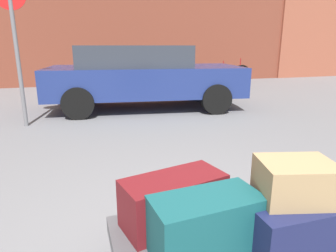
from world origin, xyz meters
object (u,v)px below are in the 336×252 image
(duffel_bag_maroon_stacked_top, at_px, (174,200))
(bollard_kerb_mid, at_px, (216,81))
(duffel_bag_tan_topmost_pile, at_px, (296,181))
(parked_car, at_px, (143,75))
(duffel_bag_teal_center, at_px, (206,224))
(suitcase_navy_front_right, at_px, (291,220))
(bicycle_leaning, at_px, (228,74))
(bollard_kerb_near, at_px, (174,83))
(bollard_kerb_far, at_px, (245,80))
(luggage_cart, at_px, (229,244))
(no_parking_sign, at_px, (15,39))

(duffel_bag_maroon_stacked_top, relative_size, bollard_kerb_mid, 1.12)
(duffel_bag_tan_topmost_pile, xyz_separation_m, parked_car, (0.41, 5.45, 0.05))
(duffel_bag_teal_center, distance_m, bollard_kerb_mid, 8.49)
(duffel_bag_teal_center, height_order, bollard_kerb_mid, duffel_bag_teal_center)
(suitcase_navy_front_right, height_order, bicycle_leaning, bicycle_leaning)
(bollard_kerb_near, bearing_deg, duffel_bag_tan_topmost_pile, -104.06)
(bicycle_leaning, relative_size, bollard_kerb_far, 3.07)
(bicycle_leaning, bearing_deg, parked_car, -140.42)
(duffel_bag_maroon_stacked_top, distance_m, bollard_kerb_near, 7.67)
(luggage_cart, xyz_separation_m, parked_car, (0.71, 5.31, 0.49))
(duffel_bag_maroon_stacked_top, height_order, bollard_kerb_far, duffel_bag_maroon_stacked_top)
(bicycle_leaning, bearing_deg, duffel_bag_teal_center, -119.60)
(duffel_bag_maroon_stacked_top, relative_size, duffel_bag_tan_topmost_pile, 1.62)
(luggage_cart, bearing_deg, bollard_kerb_far, 57.53)
(suitcase_navy_front_right, xyz_separation_m, duffel_bag_teal_center, (-0.49, 0.07, 0.03))
(duffel_bag_maroon_stacked_top, bearing_deg, bollard_kerb_far, 42.75)
(bollard_kerb_near, relative_size, bollard_kerb_mid, 1.00)
(parked_car, xyz_separation_m, no_parking_sign, (-2.40, -0.90, 0.77))
(duffel_bag_maroon_stacked_top, bearing_deg, duffel_bag_tan_topmost_pile, -45.56)
(no_parking_sign, bearing_deg, suitcase_navy_front_right, -66.41)
(bollard_kerb_mid, height_order, bollard_kerb_far, same)
(bollard_kerb_mid, relative_size, no_parking_sign, 0.23)
(duffel_bag_maroon_stacked_top, height_order, parked_car, parked_car)
(duffel_bag_maroon_stacked_top, distance_m, bollard_kerb_far, 8.83)
(bollard_kerb_mid, bearing_deg, duffel_bag_maroon_stacked_top, -118.49)
(duffel_bag_maroon_stacked_top, bearing_deg, bollard_kerb_mid, 49.02)
(suitcase_navy_front_right, height_order, duffel_bag_teal_center, duffel_bag_teal_center)
(suitcase_navy_front_right, height_order, duffel_bag_maroon_stacked_top, duffel_bag_maroon_stacked_top)
(luggage_cart, distance_m, suitcase_navy_front_right, 0.39)
(parked_car, bearing_deg, duffel_bag_teal_center, -99.54)
(luggage_cart, xyz_separation_m, suitcase_navy_front_right, (0.29, -0.15, 0.20))
(parked_car, bearing_deg, duffel_bag_maroon_stacked_top, -100.94)
(suitcase_navy_front_right, height_order, bollard_kerb_far, suitcase_navy_front_right)
(parked_car, height_order, bollard_kerb_far, parked_car)
(suitcase_navy_front_right, bearing_deg, no_parking_sign, 114.55)
(no_parking_sign, bearing_deg, luggage_cart, -68.97)
(luggage_cart, relative_size, bicycle_leaning, 0.78)
(bollard_kerb_near, bearing_deg, bollard_kerb_mid, 0.00)
(parked_car, xyz_separation_m, bicycle_leaning, (4.06, 3.36, -0.39))
(suitcase_navy_front_right, relative_size, bollard_kerb_mid, 1.01)
(bollard_kerb_mid, distance_m, no_parking_sign, 6.30)
(bollard_kerb_near, bearing_deg, duffel_bag_maroon_stacked_top, -108.87)
(luggage_cart, height_order, no_parking_sign, no_parking_sign)
(parked_car, relative_size, no_parking_sign, 1.82)
(luggage_cart, relative_size, no_parking_sign, 0.54)
(duffel_bag_teal_center, distance_m, duffel_bag_tan_topmost_pile, 0.54)
(bollard_kerb_near, bearing_deg, suitcase_navy_front_right, -104.06)
(bicycle_leaning, height_order, bollard_kerb_near, bicycle_leaning)
(bollard_kerb_far, height_order, no_parking_sign, no_parking_sign)
(bollard_kerb_near, xyz_separation_m, no_parking_sign, (-3.90, -3.08, 1.24))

